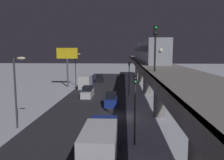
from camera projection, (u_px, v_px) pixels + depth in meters
The scene contains 15 objects.
ground_plane at pixel (117, 116), 28.83m from camera, with size 240.00×240.00×0.00m, color silver.
avenue_asphalt at pixel (84, 116), 29.05m from camera, with size 11.00×107.62×0.01m, color #28282D.
elevated_railway at pixel (159, 73), 27.85m from camera, with size 5.00×107.62×6.46m.
subway_train at pixel (146, 51), 45.59m from camera, with size 2.94×36.87×3.40m.
rail_signal at pixel (155, 40), 19.73m from camera, with size 0.36×0.41×4.00m.
sedan_black at pixel (100, 79), 61.01m from camera, with size 1.91×4.52×1.97m.
sedan_blue at pixel (111, 100), 34.61m from camera, with size 1.80×4.21×1.97m.
sedan_white_2 at pixel (88, 92), 40.91m from camera, with size 1.80×4.69×1.97m.
box_truck at pixel (101, 143), 17.11m from camera, with size 2.40×7.40×2.80m.
delivery_van at pixel (86, 81), 51.52m from camera, with size 2.40×7.40×2.80m.
traffic_light_near at pixel (135, 98), 19.57m from camera, with size 0.32×0.44×6.40m.
traffic_light_mid at pixel (129, 73), 41.74m from camera, with size 0.32×0.44×6.40m.
commercial_billboard at pixel (67, 57), 51.58m from camera, with size 4.80×0.36×8.90m.
street_lamp_near at pixel (17, 84), 23.80m from camera, with size 1.35×0.44×7.65m.
street_lamp_far at pixel (76, 65), 53.51m from camera, with size 1.35×0.44×7.65m.
Camera 1 is at (-0.86, 28.00, 8.26)m, focal length 36.41 mm.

